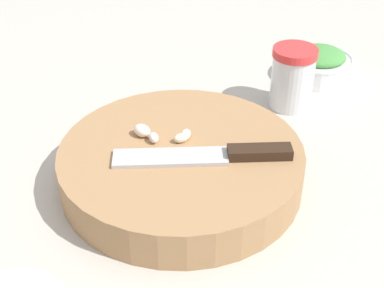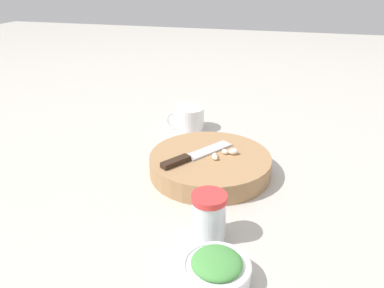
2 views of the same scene
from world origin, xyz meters
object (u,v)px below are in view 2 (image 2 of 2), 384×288
Objects in this scene: herb_bowl at (216,270)px; chef_knife at (193,156)px; cutting_board at (210,164)px; garlic_cloves at (225,153)px; coffee_mug at (189,119)px; spice_jar at (209,217)px.

chef_knife is at bearing 21.11° from herb_bowl.
cutting_board is at bearing 14.35° from herb_bowl.
garlic_cloves is 0.36m from herb_bowl.
garlic_cloves is at bearing 8.66° from herb_bowl.
garlic_cloves is at bearing -147.09° from coffee_mug.
chef_knife is 3.06× the size of garlic_cloves.
spice_jar is at bearing 19.48° from herb_bowl.
garlic_cloves is at bearing 3.88° from spice_jar.
cutting_board is 0.05m from chef_knife.
cutting_board is at bearing 101.94° from garlic_cloves.
coffee_mug is at bearing 26.26° from cutting_board.
coffee_mug is (0.50, 0.18, -0.01)m from spice_jar.
spice_jar is 0.81× the size of coffee_mug.
herb_bowl is 1.18× the size of spice_jar.
coffee_mug reaches higher than chef_knife.
chef_knife is at bearing 21.87° from spice_jar.
herb_bowl is (-0.33, -0.13, -0.03)m from chef_knife.
coffee_mug reaches higher than herb_bowl.
coffee_mug is (0.25, 0.16, -0.02)m from garlic_cloves.
herb_bowl is 0.96× the size of coffee_mug.
coffee_mug is (0.61, 0.22, 0.01)m from herb_bowl.
herb_bowl is 0.11m from spice_jar.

